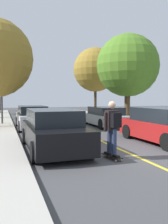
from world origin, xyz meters
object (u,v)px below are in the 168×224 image
parked_car_left_nearest (53,130)px  streetlamp (1,74)px  skateboarder (113,125)px  parked_car_left_near (32,117)px  parked_car_right_near (104,117)px  skateboard (112,156)px  street_tree_right_nearest (128,66)px  parked_car_right_nearest (163,126)px  street_tree_right_near (95,70)px

parked_car_left_nearest → streetlamp: bearing=101.5°
streetlamp → skateboarder: 11.22m
parked_car_left_near → skateboarder: 8.36m
parked_car_right_near → streetlamp: size_ratio=0.78×
parked_car_left_near → parked_car_right_near: size_ratio=0.99×
streetlamp → skateboard: (3.20, -10.44, -3.37)m
street_tree_right_nearest → skateboarder: size_ratio=3.77×
street_tree_right_nearest → streetlamp: 8.77m
parked_car_left_near → parked_car_right_nearest: (4.65, -6.42, 0.03)m
parked_car_right_near → skateboarder: bearing=-112.0°
street_tree_right_near → parked_car_left_nearest: bearing=-117.3°
parked_car_left_nearest → parked_car_right_near: parked_car_left_nearest is taller
parked_car_left_near → streetlamp: bearing=127.9°
street_tree_right_nearest → streetlamp: street_tree_right_nearest is taller
skateboard → skateboarder: bearing=-80.0°
street_tree_right_near → skateboarder: bearing=-109.6°
parked_car_left_nearest → street_tree_right_nearest: 10.32m
parked_car_left_nearest → parked_car_right_near: 7.61m
skateboard → skateboarder: size_ratio=0.52×
street_tree_right_nearest → skateboarder: street_tree_right_nearest is taller
street_tree_right_near → streetlamp: bearing=-151.8°
parked_car_left_nearest → parked_car_left_near: size_ratio=0.98×
parked_car_right_near → street_tree_right_near: (2.18, 7.19, 3.93)m
parked_car_left_nearest → street_tree_right_near: size_ratio=0.68×
parked_car_left_near → skateboard: bearing=-80.0°
street_tree_right_nearest → streetlamp: bearing=168.8°
street_tree_right_near → skateboard: size_ratio=7.57×
parked_car_left_nearest → parked_car_left_near: (-0.00, 6.38, -0.03)m
street_tree_right_nearest → skateboard: (-5.37, -8.74, -4.08)m
parked_car_left_near → street_tree_right_near: (6.82, 6.84, 3.89)m
parked_car_left_nearest → parked_car_right_near: size_ratio=0.98×
street_tree_right_near → skateboard: street_tree_right_near is taller
parked_car_left_near → street_tree_right_nearest: street_tree_right_nearest is taller
parked_car_left_near → skateboarder: skateboarder is taller
street_tree_right_nearest → skateboard: 11.04m
parked_car_right_nearest → skateboard: size_ratio=4.87×
parked_car_left_near → skateboarder: (1.46, -8.23, 0.37)m
parked_car_right_near → skateboard: size_ratio=5.26×
street_tree_right_near → parked_car_right_nearest: bearing=-99.3°
parked_car_right_near → skateboard: (-3.19, -7.84, -0.55)m
streetlamp → skateboarder: streetlamp is taller
parked_car_left_near → skateboarder: bearing=-80.0°
street_tree_right_near → skateboard: bearing=-109.7°
parked_car_left_nearest → streetlamp: (-1.75, 8.63, 2.75)m
parked_car_right_nearest → street_tree_right_near: (2.18, 13.25, 3.85)m
street_tree_right_near → streetlamp: (-8.57, -4.59, -1.11)m
parked_car_right_near → streetlamp: (-6.39, 2.60, 2.82)m
parked_car_left_nearest → skateboarder: 2.37m
parked_car_right_nearest → street_tree_right_near: bearing=80.7°
parked_car_left_near → street_tree_right_near: street_tree_right_near is taller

